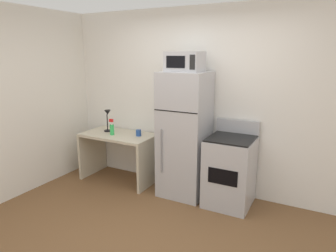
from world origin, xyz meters
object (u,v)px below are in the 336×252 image
desk (119,148)px  spray_bottle (112,129)px  desk_lamp (108,117)px  refrigerator (185,135)px  oven_range (230,171)px  coffee_mug (139,133)px  microwave (185,62)px

desk → spray_bottle: spray_bottle is taller
desk_lamp → refrigerator: (1.34, -0.01, -0.12)m
refrigerator → oven_range: 0.77m
desk_lamp → refrigerator: refrigerator is taller
desk_lamp → oven_range: size_ratio=0.32×
desk → refrigerator: bearing=1.3°
desk → spray_bottle: 0.34m
desk_lamp → spray_bottle: bearing=-35.3°
spray_bottle → refrigerator: 1.17m
coffee_mug → spray_bottle: (-0.39, -0.14, 0.05)m
desk → microwave: size_ratio=2.48×
spray_bottle → oven_range: bearing=3.5°
desk → microwave: 1.74m
coffee_mug → microwave: 1.32m
desk → desk_lamp: size_ratio=3.23×
microwave → desk: bearing=-179.8°
microwave → oven_range: 1.54m
refrigerator → microwave: 1.00m
refrigerator → oven_range: refrigerator is taller
desk → coffee_mug: coffee_mug is taller
desk → refrigerator: 1.17m
refrigerator → coffee_mug: bearing=178.6°
spray_bottle → oven_range: size_ratio=0.23×
desk_lamp → oven_range: bearing=-0.4°
coffee_mug → refrigerator: 0.78m
oven_range → refrigerator: bearing=179.5°
desk → desk_lamp: 0.52m
coffee_mug → microwave: size_ratio=0.21×
desk_lamp → microwave: size_ratio=0.77×
refrigerator → oven_range: size_ratio=1.57×
oven_range → spray_bottle: bearing=-176.5°
coffee_mug → refrigerator: bearing=-1.4°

